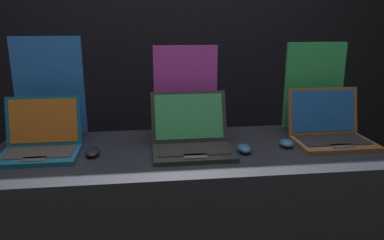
# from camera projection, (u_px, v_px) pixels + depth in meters

# --- Properties ---
(wall_back) EXTENTS (8.00, 0.05, 2.80)m
(wall_back) POSITION_uv_depth(u_px,v_px,m) (172.00, 46.00, 2.88)
(wall_back) COLOR black
(wall_back) RESTS_ON ground_plane
(display_counter) EXTENTS (1.94, 0.72, 0.98)m
(display_counter) POSITION_uv_depth(u_px,v_px,m) (191.00, 236.00, 1.98)
(display_counter) COLOR black
(display_counter) RESTS_ON ground_plane
(laptop_front) EXTENTS (0.36, 0.30, 0.26)m
(laptop_front) POSITION_uv_depth(u_px,v_px,m) (41.00, 142.00, 1.78)
(laptop_front) COLOR #0F5170
(laptop_front) RESTS_ON display_counter
(mouse_front) EXTENTS (0.07, 0.11, 0.03)m
(mouse_front) POSITION_uv_depth(u_px,v_px,m) (93.00, 152.00, 1.77)
(mouse_front) COLOR black
(mouse_front) RESTS_ON display_counter
(promo_stand_front) EXTENTS (0.36, 0.07, 0.54)m
(promo_stand_front) POSITION_uv_depth(u_px,v_px,m) (50.00, 90.00, 1.97)
(promo_stand_front) COLOR black
(promo_stand_front) RESTS_ON display_counter
(laptop_middle) EXTENTS (0.38, 0.36, 0.26)m
(laptop_middle) POSITION_uv_depth(u_px,v_px,m) (191.00, 138.00, 1.83)
(laptop_middle) COLOR black
(laptop_middle) RESTS_ON display_counter
(mouse_middle) EXTENTS (0.06, 0.10, 0.04)m
(mouse_middle) POSITION_uv_depth(u_px,v_px,m) (244.00, 149.00, 1.80)
(mouse_middle) COLOR navy
(mouse_middle) RESTS_ON display_counter
(promo_stand_middle) EXTENTS (0.34, 0.07, 0.49)m
(promo_stand_middle) POSITION_uv_depth(u_px,v_px,m) (185.00, 93.00, 2.04)
(promo_stand_middle) COLOR black
(promo_stand_middle) RESTS_ON display_counter
(laptop_back) EXTENTS (0.39, 0.31, 0.27)m
(laptop_back) POSITION_uv_depth(u_px,v_px,m) (330.00, 130.00, 1.95)
(laptop_back) COLOR brown
(laptop_back) RESTS_ON display_counter
(mouse_back) EXTENTS (0.07, 0.09, 0.04)m
(mouse_back) POSITION_uv_depth(u_px,v_px,m) (286.00, 143.00, 1.88)
(mouse_back) COLOR navy
(mouse_back) RESTS_ON display_counter
(promo_stand_back) EXTENTS (0.34, 0.07, 0.50)m
(promo_stand_back) POSITION_uv_depth(u_px,v_px,m) (314.00, 89.00, 2.12)
(promo_stand_back) COLOR black
(promo_stand_back) RESTS_ON display_counter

